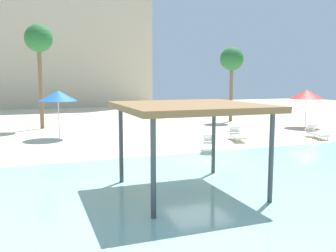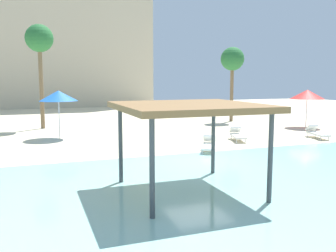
{
  "view_description": "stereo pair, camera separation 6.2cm",
  "coord_description": "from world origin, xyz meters",
  "px_view_note": "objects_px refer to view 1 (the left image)",
  "views": [
    {
      "loc": [
        -6.55,
        -13.91,
        3.48
      ],
      "look_at": [
        -0.63,
        2.0,
        1.3
      ],
      "focal_mm": 39.23,
      "sensor_mm": 36.0,
      "label": 1
    },
    {
      "loc": [
        -6.49,
        -13.93,
        3.48
      ],
      "look_at": [
        -0.63,
        2.0,
        1.3
      ],
      "focal_mm": 39.23,
      "sensor_mm": 36.0,
      "label": 2
    }
  ],
  "objects_px": {
    "shade_pavilion": "(190,109)",
    "lounge_chair_1": "(316,132)",
    "beach_umbrella_blue_1": "(58,96)",
    "lounge_chair_2": "(209,144)",
    "beach_umbrella_red_0": "(307,94)",
    "palm_tree_1": "(232,61)",
    "palm_tree_0": "(39,41)",
    "lounge_chair_0": "(237,134)"
  },
  "relations": [
    {
      "from": "shade_pavilion",
      "to": "lounge_chair_1",
      "type": "xyz_separation_m",
      "value": [
        11.33,
        7.07,
        -2.24
      ]
    },
    {
      "from": "beach_umbrella_blue_1",
      "to": "lounge_chair_2",
      "type": "distance_m",
      "value": 9.54
    },
    {
      "from": "beach_umbrella_red_0",
      "to": "lounge_chair_1",
      "type": "bearing_deg",
      "value": -123.98
    },
    {
      "from": "lounge_chair_1",
      "to": "palm_tree_1",
      "type": "bearing_deg",
      "value": -164.08
    },
    {
      "from": "beach_umbrella_blue_1",
      "to": "lounge_chair_1",
      "type": "xyz_separation_m",
      "value": [
        14.32,
        -5.21,
        -2.17
      ]
    },
    {
      "from": "beach_umbrella_blue_1",
      "to": "lounge_chair_2",
      "type": "xyz_separation_m",
      "value": [
        6.5,
        -6.64,
        -2.17
      ]
    },
    {
      "from": "lounge_chair_2",
      "to": "shade_pavilion",
      "type": "bearing_deg",
      "value": -2.0
    },
    {
      "from": "beach_umbrella_red_0",
      "to": "palm_tree_0",
      "type": "height_order",
      "value": "palm_tree_0"
    },
    {
      "from": "beach_umbrella_red_0",
      "to": "lounge_chair_1",
      "type": "height_order",
      "value": "beach_umbrella_red_0"
    },
    {
      "from": "lounge_chair_0",
      "to": "palm_tree_0",
      "type": "xyz_separation_m",
      "value": [
        -10.29,
        9.17,
        5.72
      ]
    },
    {
      "from": "lounge_chair_2",
      "to": "beach_umbrella_red_0",
      "type": "bearing_deg",
      "value": 147.77
    },
    {
      "from": "palm_tree_0",
      "to": "palm_tree_1",
      "type": "height_order",
      "value": "palm_tree_0"
    },
    {
      "from": "beach_umbrella_red_0",
      "to": "lounge_chair_2",
      "type": "distance_m",
      "value": 12.22
    },
    {
      "from": "beach_umbrella_red_0",
      "to": "lounge_chair_2",
      "type": "bearing_deg",
      "value": -152.14
    },
    {
      "from": "palm_tree_0",
      "to": "palm_tree_1",
      "type": "bearing_deg",
      "value": -2.75
    },
    {
      "from": "beach_umbrella_red_0",
      "to": "lounge_chair_1",
      "type": "xyz_separation_m",
      "value": [
        -2.83,
        -4.2,
        -2.05
      ]
    },
    {
      "from": "beach_umbrella_blue_1",
      "to": "palm_tree_0",
      "type": "xyz_separation_m",
      "value": [
        -0.82,
        4.85,
        3.55
      ]
    },
    {
      "from": "beach_umbrella_blue_1",
      "to": "shade_pavilion",
      "type": "bearing_deg",
      "value": -76.3
    },
    {
      "from": "shade_pavilion",
      "to": "lounge_chair_0",
      "type": "height_order",
      "value": "shade_pavilion"
    },
    {
      "from": "beach_umbrella_red_0",
      "to": "palm_tree_1",
      "type": "xyz_separation_m",
      "value": [
        -3.22,
        5.15,
        2.58
      ]
    },
    {
      "from": "palm_tree_0",
      "to": "palm_tree_1",
      "type": "xyz_separation_m",
      "value": [
        14.74,
        -0.71,
        -1.09
      ]
    },
    {
      "from": "shade_pavilion",
      "to": "beach_umbrella_blue_1",
      "type": "bearing_deg",
      "value": 103.7
    },
    {
      "from": "beach_umbrella_red_0",
      "to": "beach_umbrella_blue_1",
      "type": "relative_size",
      "value": 0.97
    },
    {
      "from": "shade_pavilion",
      "to": "beach_umbrella_blue_1",
      "type": "xyz_separation_m",
      "value": [
        -2.99,
        12.27,
        -0.07
      ]
    },
    {
      "from": "shade_pavilion",
      "to": "lounge_chair_0",
      "type": "distance_m",
      "value": 10.5
    },
    {
      "from": "palm_tree_1",
      "to": "lounge_chair_1",
      "type": "bearing_deg",
      "value": -87.58
    },
    {
      "from": "beach_umbrella_blue_1",
      "to": "lounge_chair_0",
      "type": "height_order",
      "value": "beach_umbrella_blue_1"
    },
    {
      "from": "beach_umbrella_blue_1",
      "to": "lounge_chair_1",
      "type": "distance_m",
      "value": 15.39
    },
    {
      "from": "lounge_chair_0",
      "to": "lounge_chair_2",
      "type": "bearing_deg",
      "value": -33.95
    },
    {
      "from": "beach_umbrella_blue_1",
      "to": "palm_tree_1",
      "type": "distance_m",
      "value": 14.74
    },
    {
      "from": "shade_pavilion",
      "to": "lounge_chair_0",
      "type": "relative_size",
      "value": 2.08
    },
    {
      "from": "beach_umbrella_red_0",
      "to": "lounge_chair_2",
      "type": "relative_size",
      "value": 1.4
    },
    {
      "from": "beach_umbrella_red_0",
      "to": "palm_tree_0",
      "type": "relative_size",
      "value": 0.38
    },
    {
      "from": "lounge_chair_0",
      "to": "lounge_chair_1",
      "type": "xyz_separation_m",
      "value": [
        4.85,
        -0.88,
        0.0
      ]
    },
    {
      "from": "beach_umbrella_red_0",
      "to": "lounge_chair_0",
      "type": "distance_m",
      "value": 8.61
    },
    {
      "from": "shade_pavilion",
      "to": "beach_umbrella_blue_1",
      "type": "relative_size",
      "value": 1.47
    },
    {
      "from": "beach_umbrella_red_0",
      "to": "lounge_chair_0",
      "type": "xyz_separation_m",
      "value": [
        -7.68,
        -3.31,
        -2.05
      ]
    },
    {
      "from": "beach_umbrella_blue_1",
      "to": "palm_tree_1",
      "type": "height_order",
      "value": "palm_tree_1"
    },
    {
      "from": "palm_tree_1",
      "to": "beach_umbrella_blue_1",
      "type": "bearing_deg",
      "value": -163.45
    },
    {
      "from": "lounge_chair_2",
      "to": "palm_tree_0",
      "type": "xyz_separation_m",
      "value": [
        -7.32,
        11.49,
        5.72
      ]
    },
    {
      "from": "beach_umbrella_red_0",
      "to": "lounge_chair_1",
      "type": "distance_m",
      "value": 5.46
    },
    {
      "from": "palm_tree_0",
      "to": "beach_umbrella_blue_1",
      "type": "bearing_deg",
      "value": -80.43
    }
  ]
}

